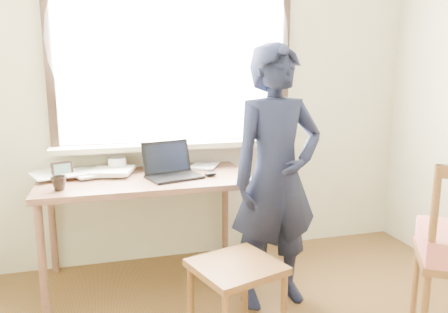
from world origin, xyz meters
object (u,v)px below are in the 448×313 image
object	(u,v)px
laptop	(171,169)
mug_dark	(59,183)
mug_white	(117,165)
person	(276,178)
desk	(146,188)
work_chair	(236,275)

from	to	relation	value
laptop	mug_dark	bearing A→B (deg)	-167.56
mug_white	person	bearing A→B (deg)	-37.53
desk	person	bearing A→B (deg)	-33.25
desk	mug_white	distance (m)	0.31
mug_white	mug_dark	world-z (taller)	mug_white
person	desk	bearing A→B (deg)	141.14
desk	mug_dark	world-z (taller)	mug_dark
mug_dark	work_chair	world-z (taller)	mug_dark
mug_dark	mug_white	bearing A→B (deg)	48.55
desk	mug_white	bearing A→B (deg)	128.66
laptop	work_chair	size ratio (longest dim) A/B	0.76
mug_dark	desk	bearing A→B (deg)	19.27
work_chair	person	distance (m)	0.67
work_chair	person	xyz separation A→B (m)	(0.36, 0.34, 0.45)
desk	mug_dark	xyz separation A→B (m)	(-0.54, -0.19, 0.12)
desk	laptop	world-z (taller)	laptop
mug_white	mug_dark	size ratio (longest dim) A/B	1.40
mug_dark	laptop	bearing A→B (deg)	12.44
mug_white	work_chair	bearing A→B (deg)	-61.39
mug_dark	work_chair	bearing A→B (deg)	-34.57
desk	mug_white	size ratio (longest dim) A/B	10.66
desk	work_chair	bearing A→B (deg)	-64.46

